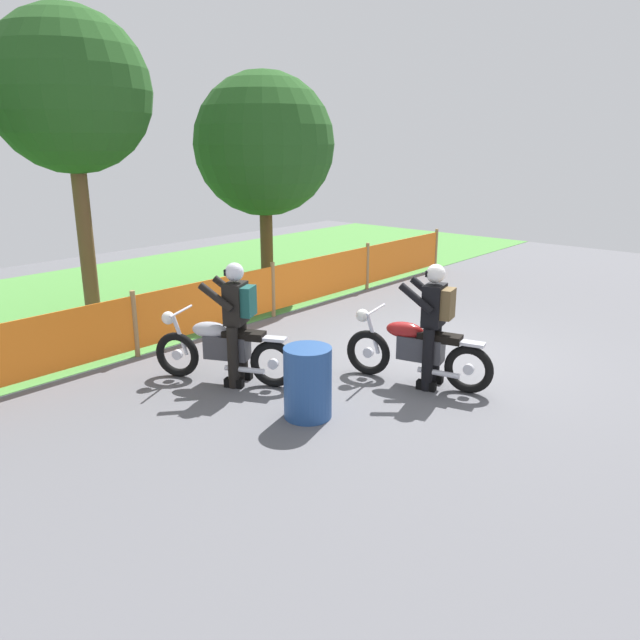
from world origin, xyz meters
name	(u,v)px	position (x,y,z in m)	size (l,w,h in m)	color
ground	(420,354)	(0.00, 0.00, -0.01)	(24.00, 24.00, 0.02)	#5B5B60
grass_verge	(161,288)	(0.00, 6.90, 0.01)	(24.00, 7.27, 0.01)	#4C8C3D
barrier_fence	(273,289)	(0.00, 3.26, 0.54)	(12.02, 0.08, 1.05)	#997547
tree_near_left	(70,93)	(-2.26, 5.84, 4.02)	(2.80, 2.80, 5.45)	brown
tree_near_right	(264,145)	(1.60, 5.05, 3.14)	(3.03, 3.03, 4.67)	brown
motorcycle_lead	(416,350)	(-1.10, -0.59, 0.48)	(0.74, 2.07, 0.99)	black
motorcycle_trailing	(223,349)	(-2.78, 1.45, 0.48)	(1.05, 1.93, 0.99)	black
rider_lead	(434,319)	(-1.05, -0.81, 0.95)	(0.64, 0.75, 1.69)	black
rider_trailing	(237,317)	(-2.68, 1.25, 0.95)	(0.70, 0.78, 1.69)	black
oil_drum	(308,383)	(-2.86, -0.19, 0.44)	(0.58, 0.58, 0.88)	navy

